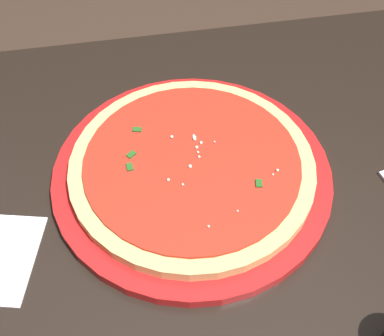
# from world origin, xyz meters

# --- Properties ---
(restaurant_table) EXTENTS (1.04, 0.71, 0.76)m
(restaurant_table) POSITION_xyz_m (0.00, 0.00, 0.61)
(restaurant_table) COLOR black
(restaurant_table) RESTS_ON ground_plane
(serving_plate) EXTENTS (0.37, 0.37, 0.02)m
(serving_plate) POSITION_xyz_m (0.01, -0.03, 0.77)
(serving_plate) COLOR red
(serving_plate) RESTS_ON restaurant_table
(pizza) EXTENTS (0.32, 0.32, 0.02)m
(pizza) POSITION_xyz_m (0.01, -0.03, 0.78)
(pizza) COLOR #DBB26B
(pizza) RESTS_ON serving_plate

